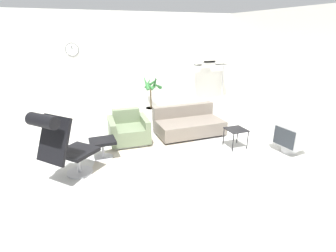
% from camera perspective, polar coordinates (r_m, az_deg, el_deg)
% --- Properties ---
extents(ground_plane, '(12.00, 12.00, 0.00)m').
position_cam_1_polar(ground_plane, '(5.22, -1.46, -6.36)').
color(ground_plane, silver).
extents(wall_back, '(12.00, 0.09, 2.80)m').
position_cam_1_polar(wall_back, '(7.39, -8.96, 12.65)').
color(wall_back, silver).
rests_on(wall_back, ground_plane).
extents(wall_right, '(0.06, 12.00, 2.80)m').
position_cam_1_polar(wall_right, '(6.56, 26.34, 9.93)').
color(wall_right, silver).
rests_on(wall_right, ground_plane).
extents(round_rug, '(2.49, 2.49, 0.01)m').
position_cam_1_polar(round_rug, '(4.95, -1.60, -7.88)').
color(round_rug, '#BCB29E').
rests_on(round_rug, ground_plane).
extents(lounge_chair, '(1.03, 1.00, 1.21)m').
position_cam_1_polar(lounge_chair, '(4.39, -22.35, -3.02)').
color(lounge_chair, '#BCBCC1').
rests_on(lounge_chair, ground_plane).
extents(ottoman, '(0.48, 0.41, 0.38)m').
position_cam_1_polar(ottoman, '(5.14, -14.03, -3.93)').
color(ottoman, '#BCBCC1').
rests_on(ottoman, ground_plane).
extents(armchair_red, '(0.88, 0.84, 0.69)m').
position_cam_1_polar(armchair_red, '(5.79, -8.59, -1.00)').
color(armchair_red, silver).
rests_on(armchair_red, ground_plane).
extents(couch_low, '(1.54, 0.91, 0.64)m').
position_cam_1_polar(couch_low, '(6.22, 4.41, 0.37)').
color(couch_low, black).
rests_on(couch_low, ground_plane).
extents(side_table, '(0.39, 0.39, 0.40)m').
position_cam_1_polar(side_table, '(5.62, 14.60, -1.09)').
color(side_table, black).
rests_on(side_table, ground_plane).
extents(crt_television, '(0.49, 0.58, 0.56)m').
position_cam_1_polar(crt_television, '(5.77, 25.22, -2.27)').
color(crt_television, '#B7B7B7').
rests_on(crt_television, ground_plane).
extents(potted_plant, '(0.54, 0.61, 1.23)m').
position_cam_1_polar(potted_plant, '(7.29, -3.65, 5.44)').
color(potted_plant, silver).
rests_on(potted_plant, ground_plane).
extents(shelf_unit, '(1.05, 0.28, 1.85)m').
position_cam_1_polar(shelf_unit, '(7.97, 8.84, 13.46)').
color(shelf_unit, '#BCBCC1').
rests_on(shelf_unit, ground_plane).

